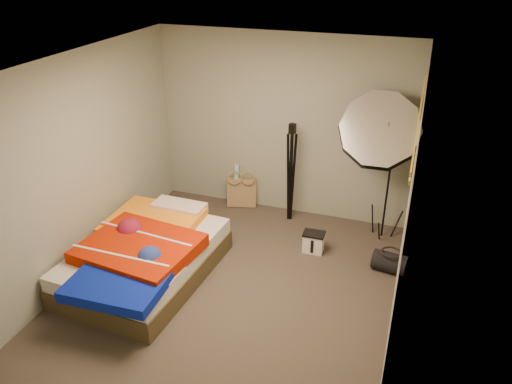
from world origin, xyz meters
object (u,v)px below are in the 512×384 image
at_px(duffel_bag, 390,262).
at_px(camera_tripod, 291,166).
at_px(photo_umbrella, 380,132).
at_px(camera_case, 313,243).
at_px(tote_bag, 242,192).
at_px(bed, 145,256).
at_px(wrapping_roll, 236,185).

bearing_deg(duffel_bag, camera_tripod, 159.55).
relative_size(duffel_bag, photo_umbrella, 0.19).
bearing_deg(camera_case, tote_bag, 144.64).
xyz_separation_m(tote_bag, duffel_bag, (2.21, -0.97, -0.09)).
bearing_deg(camera_case, camera_tripod, 124.34).
distance_m(tote_bag, photo_umbrella, 2.29).
bearing_deg(camera_tripod, camera_case, -54.24).
distance_m(duffel_bag, bed, 2.85).
distance_m(camera_case, photo_umbrella, 1.58).
height_order(bed, photo_umbrella, photo_umbrella).
bearing_deg(bed, duffel_bag, 21.03).
bearing_deg(wrapping_roll, tote_bag, 0.00).
relative_size(tote_bag, camera_case, 1.71).
bearing_deg(photo_umbrella, bed, -144.13).
relative_size(camera_case, bed, 0.12).
bearing_deg(tote_bag, wrapping_roll, 164.55).
xyz_separation_m(wrapping_roll, camera_case, (1.36, -0.86, -0.19)).
bearing_deg(photo_umbrella, camera_tripod, 171.90).
bearing_deg(bed, photo_umbrella, 35.87).
bearing_deg(camera_case, duffel_bag, -8.51).
distance_m(camera_case, duffel_bag, 0.95).
xyz_separation_m(wrapping_roll, bed, (-0.36, -1.99, -0.03)).
height_order(wrapping_roll, camera_tripod, camera_tripod).
height_order(camera_case, duffel_bag, camera_case).
xyz_separation_m(duffel_bag, photo_umbrella, (-0.33, 0.66, 1.36)).
relative_size(tote_bag, camera_tripod, 0.30).
distance_m(tote_bag, camera_case, 1.53).
xyz_separation_m(duffel_bag, bed, (-2.66, -1.02, 0.16)).
bearing_deg(camera_case, wrapping_roll, 146.34).
bearing_deg(duffel_bag, tote_bag, 165.28).
bearing_deg(camera_tripod, photo_umbrella, -8.10).
height_order(bed, camera_tripod, camera_tripod).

